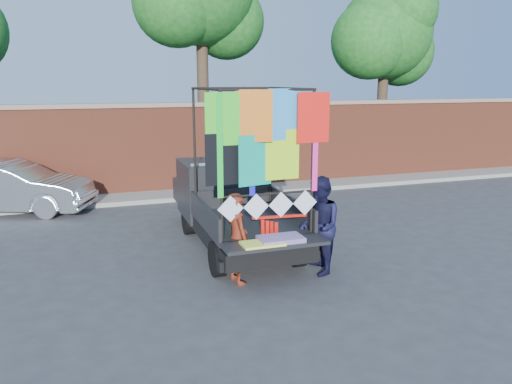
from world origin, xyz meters
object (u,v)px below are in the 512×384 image
object	(u,v)px
pickup_truck	(228,202)
man	(319,226)
sedan	(11,187)
woman	(237,238)

from	to	relation	value
pickup_truck	man	world-z (taller)	pickup_truck
pickup_truck	sedan	size ratio (longest dim) A/B	1.27
pickup_truck	sedan	world-z (taller)	pickup_truck
sedan	man	size ratio (longest dim) A/B	2.33
pickup_truck	woman	bearing A→B (deg)	-101.99
pickup_truck	woman	xyz separation A→B (m)	(-0.49, -2.30, -0.04)
pickup_truck	man	distance (m)	2.54
man	pickup_truck	bearing A→B (deg)	-148.87
sedan	woman	bearing A→B (deg)	-125.31
sedan	woman	xyz separation A→B (m)	(4.03, -6.03, 0.11)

